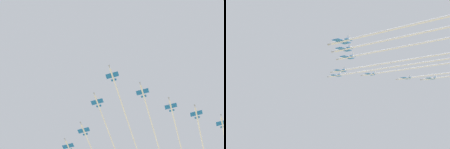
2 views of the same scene
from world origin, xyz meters
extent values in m
cylinder|color=white|center=(-9.46, -2.09, 150.38)|extent=(6.49, 6.90, 1.03)
cone|color=#9EA3AD|center=(-12.96, 1.70, 150.38)|extent=(1.99, 2.04, 0.98)
cube|color=blue|center=(-9.14, -2.44, 150.33)|extent=(7.55, 7.30, 0.17)
cube|color=blue|center=(-6.95, -4.81, 150.38)|extent=(3.23, 3.13, 0.17)
cube|color=white|center=(-7.00, -4.75, 151.22)|extent=(1.13, 1.20, 1.69)
cylinder|color=white|center=(16.65, -30.37, 150.38)|extent=(47.03, 50.85, 0.72)
cylinder|color=white|center=(-9.60, -22.90, 149.39)|extent=(6.49, 6.90, 1.03)
cone|color=#9EA3AD|center=(-13.10, -19.11, 149.39)|extent=(1.99, 2.04, 0.98)
cube|color=blue|center=(-9.28, -23.24, 149.34)|extent=(7.55, 7.30, 0.17)
cube|color=blue|center=(-7.09, -25.62, 149.39)|extent=(3.23, 3.13, 0.17)
cube|color=white|center=(-7.14, -25.56, 150.23)|extent=(1.13, 1.20, 1.69)
cylinder|color=white|center=(14.34, -48.83, 149.39)|extent=(42.68, 46.14, 0.72)
cylinder|color=white|center=(11.29, -3.61, 151.37)|extent=(6.49, 6.90, 1.03)
cone|color=#9EA3AD|center=(7.79, 0.18, 151.37)|extent=(1.99, 2.04, 0.98)
cube|color=blue|center=(11.61, -3.95, 151.32)|extent=(7.55, 7.30, 0.17)
cube|color=blue|center=(13.80, -6.33, 151.37)|extent=(3.23, 3.13, 0.17)
cube|color=white|center=(13.75, -6.27, 152.22)|extent=(1.13, 1.20, 1.69)
cylinder|color=white|center=(-8.91, -44.61, 151.75)|extent=(6.49, 6.90, 1.03)
cone|color=#9EA3AD|center=(-12.41, -40.81, 151.75)|extent=(1.99, 2.04, 0.98)
cube|color=blue|center=(-8.59, -44.95, 151.70)|extent=(7.55, 7.30, 0.17)
cube|color=blue|center=(-6.40, -47.32, 151.75)|extent=(3.23, 3.13, 0.17)
cube|color=white|center=(-6.45, -47.27, 152.59)|extent=(1.13, 1.20, 1.69)
cylinder|color=white|center=(32.87, -6.02, 149.01)|extent=(6.49, 6.90, 1.03)
cone|color=#9EA3AD|center=(29.37, -2.23, 149.01)|extent=(1.99, 2.04, 0.98)
cube|color=blue|center=(33.19, -6.37, 148.96)|extent=(7.55, 7.30, 0.17)
cube|color=blue|center=(35.38, -8.74, 149.01)|extent=(3.23, 3.13, 0.17)
cube|color=white|center=(35.33, -8.68, 149.86)|extent=(1.13, 1.20, 1.69)
cylinder|color=white|center=(-12.93, -61.21, 151.23)|extent=(6.49, 6.90, 1.03)
cone|color=#9EA3AD|center=(-16.43, -57.42, 151.23)|extent=(1.99, 2.04, 0.98)
cube|color=blue|center=(-12.61, -61.55, 151.18)|extent=(7.55, 7.30, 0.17)
cube|color=blue|center=(-10.42, -63.93, 151.23)|extent=(3.23, 3.13, 0.17)
cube|color=white|center=(-10.48, -63.87, 152.08)|extent=(1.13, 1.20, 1.69)
cylinder|color=white|center=(49.75, -3.34, 149.53)|extent=(6.49, 6.90, 1.03)
cone|color=#9EA3AD|center=(46.25, 0.45, 149.53)|extent=(1.99, 2.04, 0.98)
cube|color=blue|center=(50.06, -3.68, 149.48)|extent=(7.55, 7.30, 0.17)
cube|color=white|center=(52.20, -6.00, 150.37)|extent=(1.13, 1.20, 1.69)
cylinder|color=white|center=(-16.23, -78.60, 149.63)|extent=(6.49, 6.90, 1.03)
cone|color=#9EA3AD|center=(-19.73, -74.81, 149.63)|extent=(1.99, 2.04, 0.98)
cube|color=blue|center=(-15.91, -78.94, 149.58)|extent=(7.55, 7.30, 0.17)
cube|color=blue|center=(-13.72, -81.31, 149.63)|extent=(3.23, 3.13, 0.17)
cube|color=white|center=(-13.77, -81.26, 150.47)|extent=(1.13, 1.20, 1.69)
camera|label=1|loc=(-71.93, 34.82, 2.28)|focal=45.62mm
camera|label=2|loc=(-31.35, -193.57, 116.20)|focal=51.93mm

